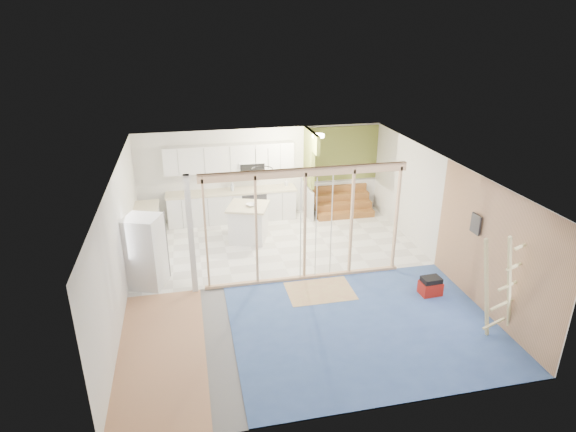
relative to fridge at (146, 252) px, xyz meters
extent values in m
cube|color=slate|center=(3.07, -0.45, -0.81)|extent=(7.00, 8.00, 0.01)
cube|color=white|center=(3.07, -0.45, 1.79)|extent=(7.00, 8.00, 0.01)
cube|color=silver|center=(3.07, 3.55, 0.49)|extent=(7.00, 0.01, 2.60)
cube|color=silver|center=(3.07, -4.45, 0.49)|extent=(7.00, 0.01, 2.60)
cube|color=silver|center=(-0.43, -0.45, 0.49)|extent=(0.01, 8.00, 2.60)
cube|color=silver|center=(6.57, -0.45, 0.49)|extent=(0.01, 8.00, 2.60)
cube|color=white|center=(3.07, 1.55, -0.80)|extent=(7.00, 4.00, 0.02)
cube|color=#4262A1|center=(4.07, -2.45, -0.80)|extent=(5.00, 4.00, 0.02)
cube|color=tan|center=(0.32, -2.45, -0.80)|extent=(1.50, 4.00, 0.02)
cube|color=tan|center=(3.57, -1.05, -0.79)|extent=(1.40, 1.00, 0.01)
cube|color=#E1B68A|center=(3.37, -0.45, 1.69)|extent=(4.40, 0.09, 0.18)
cube|color=#E1B68A|center=(3.37, -0.45, -0.76)|extent=(4.40, 0.09, 0.06)
cube|color=silver|center=(0.97, -0.45, 0.49)|extent=(0.12, 0.14, 2.60)
cube|color=#E1B68A|center=(1.27, -0.45, 0.49)|extent=(0.04, 0.09, 2.40)
cube|color=#E1B68A|center=(2.32, -0.45, 0.49)|extent=(0.04, 0.09, 2.40)
cube|color=#E1B68A|center=(3.37, -0.45, 0.49)|extent=(0.05, 0.09, 2.40)
cube|color=#E1B68A|center=(4.42, -0.45, 0.49)|extent=(0.04, 0.09, 2.40)
cube|color=#E1B68A|center=(5.47, -0.45, 0.49)|extent=(0.04, 0.09, 2.40)
cylinder|color=silver|center=(3.27, -0.48, 0.41)|extent=(0.02, 0.02, 2.35)
cylinder|color=silver|center=(3.97, -0.43, 0.41)|extent=(0.02, 0.02, 2.35)
cylinder|color=silver|center=(3.62, -0.45, 0.41)|extent=(0.02, 0.02, 2.35)
cube|color=silver|center=(2.17, 3.25, -0.37)|extent=(3.60, 0.60, 0.88)
cube|color=beige|center=(2.17, 3.25, 0.10)|extent=(3.66, 0.64, 0.05)
cube|color=silver|center=(-0.13, 2.15, -0.37)|extent=(0.60, 1.60, 0.88)
cube|color=beige|center=(-0.13, 2.15, 0.10)|extent=(0.64, 1.64, 0.05)
cube|color=silver|center=(2.17, 3.37, 1.04)|extent=(3.60, 0.34, 0.75)
cube|color=white|center=(2.77, 3.33, 0.74)|extent=(0.72, 0.38, 0.36)
cube|color=black|center=(2.77, 3.14, 0.74)|extent=(0.68, 0.02, 0.30)
cube|color=olive|center=(4.37, 3.10, 0.99)|extent=(0.10, 0.90, 1.60)
cube|color=silver|center=(4.37, 3.10, -0.36)|extent=(0.10, 0.90, 0.90)
cube|color=olive|center=(4.37, 2.40, 1.54)|extent=(0.10, 0.50, 0.50)
cube|color=olive|center=(5.47, 3.52, 0.94)|extent=(2.20, 0.04, 1.60)
cube|color=silver|center=(5.47, 3.52, -0.36)|extent=(2.20, 0.04, 0.90)
cube|color=#955A2B|center=(5.42, 2.75, -0.71)|extent=(1.70, 0.26, 0.20)
cube|color=#955A2B|center=(5.42, 3.01, -0.51)|extent=(1.70, 0.26, 0.20)
cube|color=#955A2B|center=(5.42, 3.27, -0.31)|extent=(1.70, 0.26, 0.20)
cube|color=#955A2B|center=(5.42, 3.53, -0.11)|extent=(1.70, 0.26, 0.20)
torus|color=black|center=(2.77, 1.45, 1.24)|extent=(0.52, 0.52, 0.02)
cylinder|color=black|center=(2.62, 1.45, 1.49)|extent=(0.01, 0.01, 0.50)
cylinder|color=black|center=(2.92, 1.45, 1.49)|extent=(0.01, 0.01, 0.50)
cylinder|color=#37373C|center=(2.67, 1.35, 1.09)|extent=(0.14, 0.14, 0.14)
cylinder|color=#37373C|center=(2.89, 1.55, 1.11)|extent=(0.12, 0.12, 0.12)
cube|color=tan|center=(6.55, -2.45, 0.49)|extent=(0.02, 4.00, 2.60)
cube|color=#37373C|center=(6.50, -1.85, 0.84)|extent=(0.04, 0.30, 0.40)
cylinder|color=#FFEABF|center=(4.47, 2.55, 1.73)|extent=(0.32, 0.32, 0.08)
cube|color=silver|center=(-0.01, 0.00, 0.00)|extent=(0.89, 0.87, 1.61)
cube|color=#37373C|center=(0.33, 0.00, 0.00)|extent=(0.24, 0.61, 1.58)
cube|color=white|center=(2.45, 1.89, -0.36)|extent=(1.13, 1.13, 0.89)
cube|color=beige|center=(2.45, 1.89, 0.13)|extent=(1.26, 1.26, 0.05)
imported|color=silver|center=(2.54, 1.83, 0.19)|extent=(0.34, 0.34, 0.06)
imported|color=#ACB5C0|center=(2.20, 3.24, 0.26)|extent=(0.11, 0.11, 0.28)
imported|color=silver|center=(3.77, 3.36, 0.21)|extent=(0.11, 0.11, 0.18)
cube|color=#9D180E|center=(5.81, -1.65, -0.66)|extent=(0.45, 0.35, 0.30)
cube|color=black|center=(5.81, -1.65, -0.45)|extent=(0.40, 0.30, 0.11)
cube|color=#DBCB86|center=(5.95, -3.22, 0.22)|extent=(0.48, 0.13, 2.03)
cube|color=#DBCB86|center=(6.40, -3.22, 0.22)|extent=(0.48, 0.13, 2.03)
cube|color=#DBCB86|center=(6.23, -3.22, -0.53)|extent=(0.49, 0.13, 0.13)
cube|color=#DBCB86|center=(6.31, -3.22, -0.14)|extent=(0.49, 0.13, 0.13)
cube|color=#DBCB86|center=(6.39, -3.22, 0.25)|extent=(0.49, 0.13, 0.13)
cube|color=#DBCB86|center=(6.48, -3.22, 0.64)|extent=(0.49, 0.13, 0.13)
cube|color=#DBCB86|center=(6.56, -3.22, 1.03)|extent=(0.49, 0.13, 0.13)
camera|label=1|loc=(1.03, -9.60, 4.58)|focal=30.00mm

